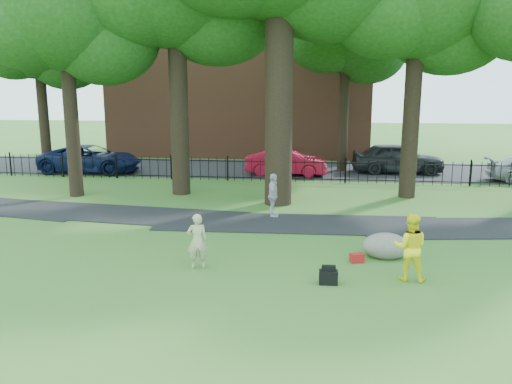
# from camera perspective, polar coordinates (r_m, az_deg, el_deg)

# --- Properties ---
(ground) EXTENTS (120.00, 120.00, 0.00)m
(ground) POSITION_cam_1_polar(r_m,az_deg,el_deg) (13.92, 0.23, -7.75)
(ground) COLOR #2E6724
(ground) RESTS_ON ground
(footpath) EXTENTS (36.07, 3.85, 0.03)m
(footpath) POSITION_cam_1_polar(r_m,az_deg,el_deg) (17.57, 4.98, -3.67)
(footpath) COLOR black
(footpath) RESTS_ON ground
(street) EXTENTS (80.00, 7.00, 0.02)m
(street) POSITION_cam_1_polar(r_m,az_deg,el_deg) (29.45, 3.90, 2.57)
(street) COLOR black
(street) RESTS_ON ground
(iron_fence) EXTENTS (44.00, 0.04, 1.20)m
(iron_fence) POSITION_cam_1_polar(r_m,az_deg,el_deg) (25.41, 3.42, 2.50)
(iron_fence) COLOR black
(iron_fence) RESTS_ON ground
(brick_building) EXTENTS (18.00, 8.00, 12.00)m
(brick_building) POSITION_cam_1_polar(r_m,az_deg,el_deg) (37.48, -1.56, 13.73)
(brick_building) COLOR brown
(brick_building) RESTS_ON ground
(tree_row) EXTENTS (26.82, 7.96, 12.42)m
(tree_row) POSITION_cam_1_polar(r_m,az_deg,el_deg) (21.76, 4.49, 20.94)
(tree_row) COLOR black
(tree_row) RESTS_ON ground
(woman) EXTENTS (0.62, 0.49, 1.47)m
(woman) POSITION_cam_1_polar(r_m,az_deg,el_deg) (13.20, -6.74, -5.58)
(woman) COLOR tan
(woman) RESTS_ON ground
(man) EXTENTS (0.90, 0.75, 1.68)m
(man) POSITION_cam_1_polar(r_m,az_deg,el_deg) (12.83, 17.20, -6.04)
(man) COLOR yellow
(man) RESTS_ON ground
(pedestrian) EXTENTS (0.40, 0.96, 1.63)m
(pedestrian) POSITION_cam_1_polar(r_m,az_deg,el_deg) (18.27, 1.97, -0.40)
(pedestrian) COLOR #B7B6BC
(pedestrian) RESTS_ON ground
(boulder) EXTENTS (1.35, 1.06, 0.75)m
(boulder) POSITION_cam_1_polar(r_m,az_deg,el_deg) (14.51, 14.61, -5.78)
(boulder) COLOR slate
(boulder) RESTS_ON ground
(lamppost) EXTENTS (0.37, 0.37, 3.68)m
(lamppost) POSITION_cam_1_polar(r_m,az_deg,el_deg) (23.30, -19.75, 4.01)
(lamppost) COLOR black
(lamppost) RESTS_ON ground
(backpack) EXTENTS (0.45, 0.29, 0.33)m
(backpack) POSITION_cam_1_polar(r_m,az_deg,el_deg) (12.36, 8.27, -9.61)
(backpack) COLOR black
(backpack) RESTS_ON ground
(red_bag) EXTENTS (0.41, 0.32, 0.24)m
(red_bag) POSITION_cam_1_polar(r_m,az_deg,el_deg) (13.96, 11.46, -7.40)
(red_bag) COLOR maroon
(red_bag) RESTS_ON ground
(red_sedan) EXTENTS (4.44, 1.62, 1.45)m
(red_sedan) POSITION_cam_1_polar(r_m,az_deg,el_deg) (27.41, 3.50, 3.43)
(red_sedan) COLOR #A60C27
(red_sedan) RESTS_ON ground
(navy_van) EXTENTS (5.61, 2.63, 1.55)m
(navy_van) POSITION_cam_1_polar(r_m,az_deg,el_deg) (29.81, -18.40, 3.62)
(navy_van) COLOR #0C1740
(navy_van) RESTS_ON ground
(grey_car) EXTENTS (5.08, 2.18, 1.71)m
(grey_car) POSITION_cam_1_polar(r_m,az_deg,el_deg) (29.14, 15.86, 3.76)
(grey_car) COLOR black
(grey_car) RESTS_ON ground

